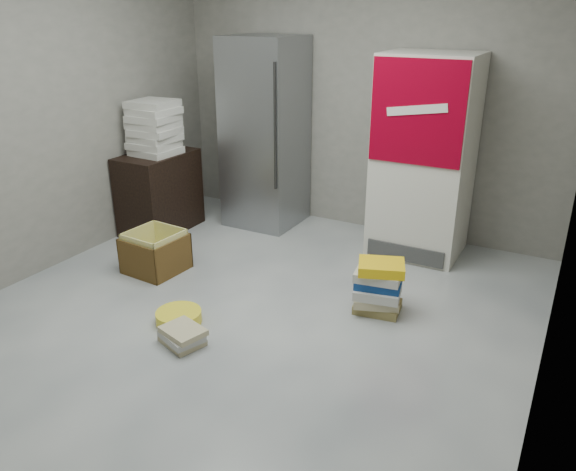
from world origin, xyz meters
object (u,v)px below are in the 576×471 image
(steel_fridge, at_px, (265,134))
(coke_cooler, at_px, (424,157))
(wood_shelf, at_px, (160,192))
(phonebook_stack_main, at_px, (378,287))
(cardboard_box, at_px, (156,254))

(steel_fridge, xyz_separation_m, coke_cooler, (1.65, -0.01, -0.05))
(steel_fridge, xyz_separation_m, wood_shelf, (-0.83, -0.73, -0.55))
(wood_shelf, distance_m, phonebook_stack_main, 2.63)
(phonebook_stack_main, relative_size, cardboard_box, 0.88)
(coke_cooler, relative_size, cardboard_box, 3.75)
(wood_shelf, bearing_deg, coke_cooler, 16.28)
(steel_fridge, relative_size, wood_shelf, 2.37)
(steel_fridge, height_order, coke_cooler, steel_fridge)
(phonebook_stack_main, height_order, cardboard_box, phonebook_stack_main)
(steel_fridge, height_order, wood_shelf, steel_fridge)
(steel_fridge, distance_m, wood_shelf, 1.23)
(steel_fridge, bearing_deg, wood_shelf, -138.69)
(wood_shelf, bearing_deg, phonebook_stack_main, -12.35)
(cardboard_box, bearing_deg, steel_fridge, 85.81)
(phonebook_stack_main, xyz_separation_m, cardboard_box, (-1.95, -0.24, -0.06))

